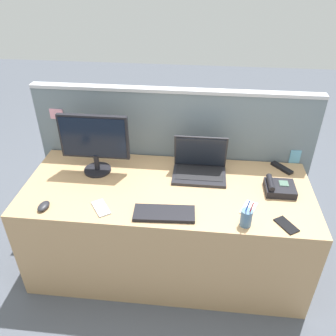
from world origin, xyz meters
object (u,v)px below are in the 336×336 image
object	(u,v)px
laptop	(200,165)
cell_phone_silver_slab	(101,208)
computer_mouse_right_hand	(44,206)
cell_phone_white_slab	(249,208)
desktop_monitor	(94,141)
desk_phone	(279,188)
cell_phone_black_slab	(286,225)
keyboard_main	(164,213)
pen_cup	(246,218)
tv_remote	(282,168)

from	to	relation	value
laptop	cell_phone_silver_slab	size ratio (longest dim) A/B	2.32
computer_mouse_right_hand	cell_phone_white_slab	world-z (taller)	computer_mouse_right_hand
desktop_monitor	desk_phone	distance (m)	1.25
desktop_monitor	cell_phone_black_slab	bearing A→B (deg)	-19.99
keyboard_main	computer_mouse_right_hand	world-z (taller)	computer_mouse_right_hand
computer_mouse_right_hand	cell_phone_black_slab	xyz separation A→B (m)	(1.44, -0.00, -0.01)
cell_phone_black_slab	cell_phone_silver_slab	size ratio (longest dim) A/B	0.91
pen_cup	cell_phone_white_slab	xyz separation A→B (m)	(0.03, 0.15, -0.05)
desk_phone	cell_phone_white_slab	world-z (taller)	desk_phone
desktop_monitor	tv_remote	xyz separation A→B (m)	(1.29, 0.15, -0.23)
pen_cup	tv_remote	bearing A→B (deg)	63.73
desktop_monitor	laptop	size ratio (longest dim) A/B	1.30
desktop_monitor	cell_phone_black_slab	xyz separation A→B (m)	(1.22, -0.45, -0.23)
laptop	cell_phone_black_slab	size ratio (longest dim) A/B	2.56
desktop_monitor	cell_phone_silver_slab	bearing A→B (deg)	-72.12
desk_phone	pen_cup	world-z (taller)	pen_cup
cell_phone_silver_slab	cell_phone_white_slab	distance (m)	0.90
desktop_monitor	tv_remote	distance (m)	1.32
desk_phone	tv_remote	world-z (taller)	desk_phone
computer_mouse_right_hand	tv_remote	xyz separation A→B (m)	(1.51, 0.59, -0.01)
desktop_monitor	keyboard_main	size ratio (longest dim) A/B	1.29
laptop	desk_phone	world-z (taller)	laptop
desktop_monitor	cell_phone_white_slab	bearing A→B (deg)	-17.10
laptop	tv_remote	size ratio (longest dim) A/B	2.13
desktop_monitor	computer_mouse_right_hand	bearing A→B (deg)	-115.89
laptop	pen_cup	size ratio (longest dim) A/B	1.97
desk_phone	cell_phone_black_slab	world-z (taller)	desk_phone
computer_mouse_right_hand	desktop_monitor	bearing A→B (deg)	71.48
cell_phone_silver_slab	tv_remote	distance (m)	1.29
desk_phone	computer_mouse_right_hand	distance (m)	1.48
pen_cup	cell_phone_white_slab	bearing A→B (deg)	77.17
keyboard_main	computer_mouse_right_hand	xyz separation A→B (m)	(-0.73, -0.02, 0.01)
keyboard_main	cell_phone_white_slab	world-z (taller)	keyboard_main
desk_phone	keyboard_main	world-z (taller)	desk_phone
desk_phone	cell_phone_white_slab	xyz separation A→B (m)	(-0.20, -0.20, -0.02)
cell_phone_white_slab	tv_remote	size ratio (longest dim) A/B	0.79
laptop	cell_phone_white_slab	world-z (taller)	laptop
laptop	cell_phone_black_slab	bearing A→B (deg)	-43.51
cell_phone_black_slab	tv_remote	distance (m)	0.60
desk_phone	keyboard_main	bearing A→B (deg)	-156.56
laptop	cell_phone_black_slab	distance (m)	0.71
cell_phone_silver_slab	cell_phone_white_slab	bearing A→B (deg)	-28.83
desktop_monitor	laptop	world-z (taller)	desktop_monitor
pen_cup	computer_mouse_right_hand	bearing A→B (deg)	179.04
cell_phone_black_slab	cell_phone_white_slab	world-z (taller)	same
keyboard_main	tv_remote	bearing A→B (deg)	33.57
pen_cup	tv_remote	xyz separation A→B (m)	(0.30, 0.61, -0.04)
keyboard_main	cell_phone_silver_slab	distance (m)	0.39
desktop_monitor	cell_phone_silver_slab	distance (m)	0.49
computer_mouse_right_hand	laptop	bearing A→B (deg)	34.77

